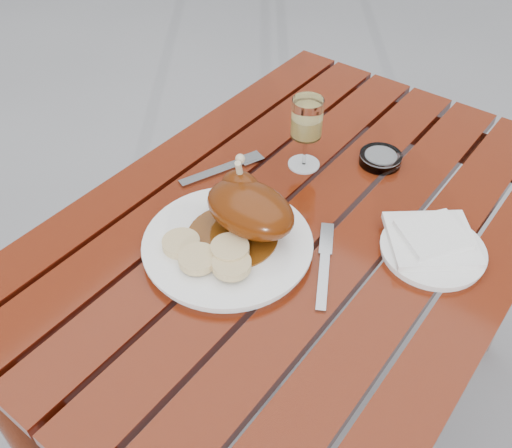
{
  "coord_description": "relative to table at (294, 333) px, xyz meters",
  "views": [
    {
      "loc": [
        0.42,
        -0.71,
        1.51
      ],
      "look_at": [
        -0.05,
        -0.09,
        0.78
      ],
      "focal_mm": 40.0,
      "sensor_mm": 36.0,
      "label": 1
    }
  ],
  "objects": [
    {
      "name": "fork",
      "position": [
        -0.23,
        0.02,
        0.38
      ],
      "size": [
        0.09,
        0.18,
        0.01
      ],
      "primitive_type": "cube",
      "rotation": [
        0.0,
        0.0,
        -0.37
      ],
      "color": "gray",
      "rests_on": "table"
    },
    {
      "name": "knife",
      "position": [
        0.11,
        -0.09,
        0.38
      ],
      "size": [
        0.1,
        0.17,
        0.01
      ],
      "primitive_type": "cube",
      "rotation": [
        0.0,
        0.0,
        0.5
      ],
      "color": "gray",
      "rests_on": "table"
    },
    {
      "name": "roast_duck",
      "position": [
        -0.06,
        -0.1,
        0.44
      ],
      "size": [
        0.19,
        0.18,
        0.13
      ],
      "color": "#5A2C0A",
      "rests_on": "dinner_plate"
    },
    {
      "name": "side_plate",
      "position": [
        0.24,
        0.07,
        0.38
      ],
      "size": [
        0.2,
        0.2,
        0.02
      ],
      "primitive_type": "cylinder",
      "rotation": [
        0.0,
        0.0,
        0.06
      ],
      "color": "white",
      "rests_on": "table"
    },
    {
      "name": "ground",
      "position": [
        0.0,
        0.0,
        -0.38
      ],
      "size": [
        60.0,
        60.0,
        0.0
      ],
      "primitive_type": "plane",
      "color": "slate",
      "rests_on": "ground"
    },
    {
      "name": "ashtray",
      "position": [
        0.03,
        0.25,
        0.39
      ],
      "size": [
        0.1,
        0.1,
        0.02
      ],
      "primitive_type": "cylinder",
      "rotation": [
        0.0,
        0.0,
        -0.06
      ],
      "color": "#B2B7BC",
      "rests_on": "table"
    },
    {
      "name": "napkin",
      "position": [
        0.23,
        0.08,
        0.4
      ],
      "size": [
        0.21,
        0.21,
        0.01
      ],
      "primitive_type": "cube",
      "rotation": [
        0.0,
        0.0,
        0.69
      ],
      "color": "white",
      "rests_on": "side_plate"
    },
    {
      "name": "table",
      "position": [
        0.0,
        0.0,
        0.0
      ],
      "size": [
        0.8,
        1.2,
        0.75
      ],
      "primitive_type": "cube",
      "color": "maroon",
      "rests_on": "ground"
    },
    {
      "name": "wine_glass",
      "position": [
        -0.1,
        0.15,
        0.46
      ],
      "size": [
        0.08,
        0.08,
        0.16
      ],
      "primitive_type": "cylinder",
      "rotation": [
        0.0,
        0.0,
        -0.24
      ],
      "color": "#D4BD60",
      "rests_on": "table"
    },
    {
      "name": "bread_dumplings",
      "position": [
        -0.06,
        -0.21,
        0.41
      ],
      "size": [
        0.18,
        0.12,
        0.03
      ],
      "color": "#DDC887",
      "rests_on": "dinner_plate"
    },
    {
      "name": "dinner_plate",
      "position": [
        -0.07,
        -0.15,
        0.39
      ],
      "size": [
        0.37,
        0.37,
        0.02
      ],
      "primitive_type": "cylinder",
      "rotation": [
        0.0,
        0.0,
        0.18
      ],
      "color": "white",
      "rests_on": "table"
    }
  ]
}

